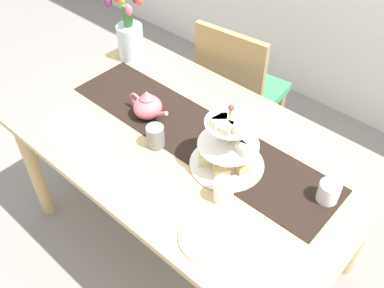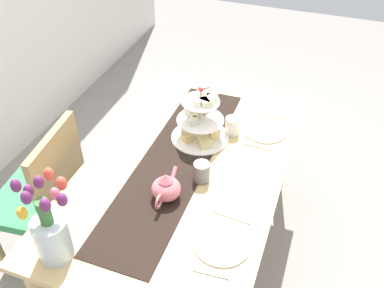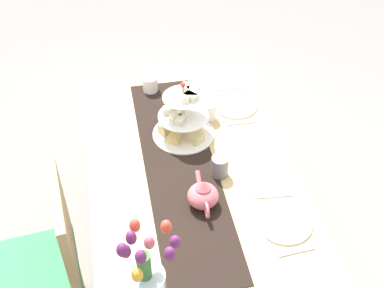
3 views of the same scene
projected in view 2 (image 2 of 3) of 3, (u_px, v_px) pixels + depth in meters
The scene contains 16 objects.
ground_plane at pixel (187, 255), 2.51m from camera, with size 8.00×8.00×0.00m, color gray.
dining_table at pixel (186, 179), 2.11m from camera, with size 1.58×0.93×0.73m.
chair_left at pixel (45, 194), 2.20m from camera, with size 0.46×0.46×0.91m.
table_runner at pixel (175, 161), 2.06m from camera, with size 1.31×0.32×0.00m, color black.
tiered_cake_stand at pixel (200, 123), 2.15m from camera, with size 0.30×0.30×0.30m.
teapot at pixel (166, 188), 1.84m from camera, with size 0.24×0.13×0.14m.
tulip_vase at pixel (51, 230), 1.55m from camera, with size 0.19×0.20×0.41m.
cream_jug at pixel (204, 90), 2.49m from camera, with size 0.08×0.08×0.09m, color white.
dinner_plate_left at pixel (222, 243), 1.68m from camera, with size 0.23×0.23×0.01m, color white.
fork_left at pixel (211, 273), 1.57m from camera, with size 0.02×0.15×0.01m, color silver.
knife_left at pixel (232, 217), 1.78m from camera, with size 0.01×0.17×0.01m, color silver.
dinner_plate_right at pixel (265, 130), 2.25m from camera, with size 0.23×0.23×0.01m, color white.
fork_right at pixel (259, 147), 2.15m from camera, with size 0.02×0.15×0.01m, color silver.
knife_right at pixel (270, 116), 2.36m from camera, with size 0.01×0.17×0.01m, color silver.
mug_grey at pixel (202, 172), 1.93m from camera, with size 0.08×0.08×0.10m, color slate.
mug_white_text at pixel (232, 126), 2.21m from camera, with size 0.08×0.08×0.10m, color white.
Camera 2 is at (-1.43, -0.55, 2.09)m, focal length 39.57 mm.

